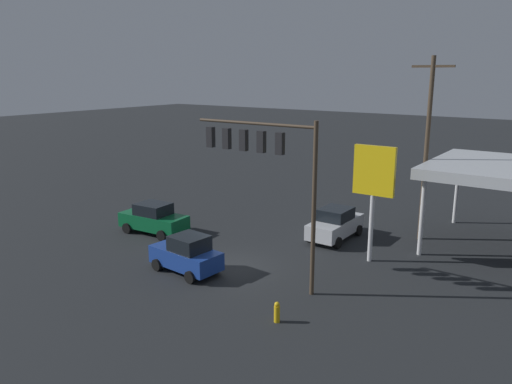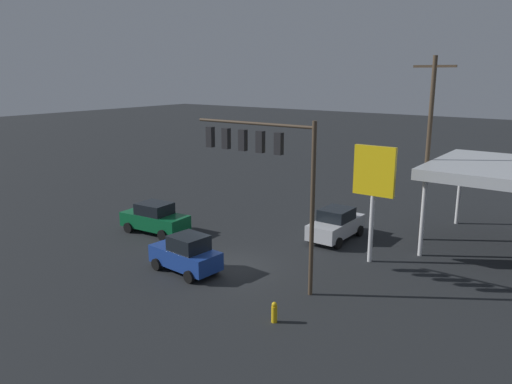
{
  "view_description": "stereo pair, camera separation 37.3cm",
  "coord_description": "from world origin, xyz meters",
  "px_view_note": "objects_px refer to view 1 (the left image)",
  "views": [
    {
      "loc": [
        -15.05,
        19.31,
        9.89
      ],
      "look_at": [
        0.0,
        -2.0,
        3.63
      ],
      "focal_mm": 35.0,
      "sensor_mm": 36.0,
      "label": 1
    },
    {
      "loc": [
        -15.35,
        19.1,
        9.89
      ],
      "look_at": [
        0.0,
        -2.0,
        3.63
      ],
      "focal_mm": 35.0,
      "sensor_mm": 36.0,
      "label": 2
    }
  ],
  "objects_px": {
    "traffic_signal_assembly": "(264,158)",
    "sedan_waiting": "(335,224)",
    "fire_hydrant": "(277,312)",
    "price_sign": "(374,178)",
    "hatchback_crossing": "(187,254)",
    "utility_pole": "(427,146)",
    "sedan_far": "(154,218)"
  },
  "relations": [
    {
      "from": "hatchback_crossing",
      "to": "price_sign",
      "type": "bearing_deg",
      "value": -131.21
    },
    {
      "from": "price_sign",
      "to": "sedan_waiting",
      "type": "xyz_separation_m",
      "value": [
        3.18,
        -2.25,
        -3.64
      ]
    },
    {
      "from": "sedan_waiting",
      "to": "fire_hydrant",
      "type": "relative_size",
      "value": 5.01
    },
    {
      "from": "sedan_far",
      "to": "fire_hydrant",
      "type": "relative_size",
      "value": 5.14
    },
    {
      "from": "hatchback_crossing",
      "to": "sedan_far",
      "type": "bearing_deg",
      "value": -25.4
    },
    {
      "from": "price_sign",
      "to": "sedan_far",
      "type": "distance_m",
      "value": 13.93
    },
    {
      "from": "traffic_signal_assembly",
      "to": "hatchback_crossing",
      "type": "xyz_separation_m",
      "value": [
        3.8,
        1.38,
        -5.13
      ]
    },
    {
      "from": "utility_pole",
      "to": "price_sign",
      "type": "distance_m",
      "value": 5.45
    },
    {
      "from": "sedan_waiting",
      "to": "sedan_far",
      "type": "distance_m",
      "value": 11.32
    },
    {
      "from": "sedan_waiting",
      "to": "fire_hydrant",
      "type": "bearing_deg",
      "value": 14.73
    },
    {
      "from": "fire_hydrant",
      "to": "traffic_signal_assembly",
      "type": "bearing_deg",
      "value": -48.43
    },
    {
      "from": "price_sign",
      "to": "sedan_far",
      "type": "xyz_separation_m",
      "value": [
        13.03,
        3.33,
        -3.64
      ]
    },
    {
      "from": "traffic_signal_assembly",
      "to": "fire_hydrant",
      "type": "distance_m",
      "value": 7.04
    },
    {
      "from": "sedan_waiting",
      "to": "sedan_far",
      "type": "bearing_deg",
      "value": -60.17
    },
    {
      "from": "price_sign",
      "to": "sedan_waiting",
      "type": "height_order",
      "value": "price_sign"
    },
    {
      "from": "traffic_signal_assembly",
      "to": "sedan_waiting",
      "type": "distance_m",
      "value": 9.24
    },
    {
      "from": "fire_hydrant",
      "to": "price_sign",
      "type": "bearing_deg",
      "value": -92.62
    },
    {
      "from": "traffic_signal_assembly",
      "to": "hatchback_crossing",
      "type": "bearing_deg",
      "value": 19.93
    },
    {
      "from": "hatchback_crossing",
      "to": "utility_pole",
      "type": "bearing_deg",
      "value": -119.2
    },
    {
      "from": "utility_pole",
      "to": "price_sign",
      "type": "bearing_deg",
      "value": 78.65
    },
    {
      "from": "utility_pole",
      "to": "price_sign",
      "type": "relative_size",
      "value": 1.73
    },
    {
      "from": "price_sign",
      "to": "sedan_far",
      "type": "bearing_deg",
      "value": 14.33
    },
    {
      "from": "sedan_waiting",
      "to": "fire_hydrant",
      "type": "xyz_separation_m",
      "value": [
        -2.79,
        10.83,
        -0.51
      ]
    },
    {
      "from": "price_sign",
      "to": "utility_pole",
      "type": "bearing_deg",
      "value": -101.35
    },
    {
      "from": "utility_pole",
      "to": "sedan_far",
      "type": "relative_size",
      "value": 2.39
    },
    {
      "from": "utility_pole",
      "to": "price_sign",
      "type": "height_order",
      "value": "utility_pole"
    },
    {
      "from": "utility_pole",
      "to": "sedan_waiting",
      "type": "relative_size",
      "value": 2.46
    },
    {
      "from": "utility_pole",
      "to": "fire_hydrant",
      "type": "xyz_separation_m",
      "value": [
        1.44,
        13.81,
        -5.27
      ]
    },
    {
      "from": "sedan_waiting",
      "to": "hatchback_crossing",
      "type": "bearing_deg",
      "value": -22.46
    },
    {
      "from": "traffic_signal_assembly",
      "to": "sedan_waiting",
      "type": "height_order",
      "value": "traffic_signal_assembly"
    },
    {
      "from": "traffic_signal_assembly",
      "to": "fire_hydrant",
      "type": "height_order",
      "value": "traffic_signal_assembly"
    },
    {
      "from": "sedan_far",
      "to": "utility_pole",
      "type": "bearing_deg",
      "value": -153.03
    }
  ]
}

